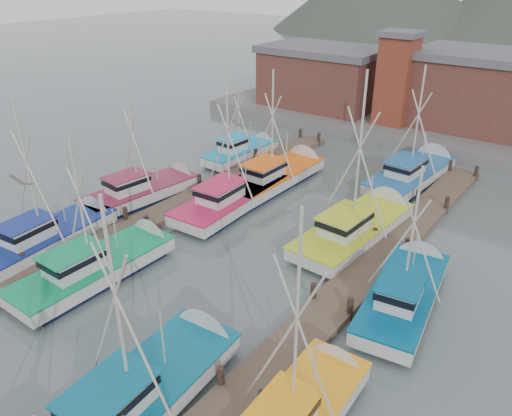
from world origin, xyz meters
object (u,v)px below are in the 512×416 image
Objects in this scene: boat_4 at (103,264)px; boat_8 at (236,196)px; lookout_tower at (397,78)px; boat_12 at (278,175)px.

boat_8 is (0.28, 11.08, 0.00)m from boat_4.
lookout_tower is at bearing 85.79° from boat_4.
boat_8 is 4.94m from boat_12.
boat_4 is 11.08m from boat_8.
lookout_tower is 22.10m from boat_8.
boat_4 is at bearing -94.36° from boat_8.
lookout_tower is 0.83× the size of boat_12.
lookout_tower reaches higher than boat_4.
boat_12 is at bearing 86.09° from boat_8.
lookout_tower is 0.81× the size of boat_8.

